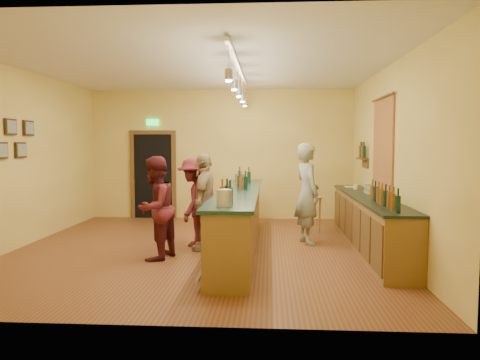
# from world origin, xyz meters

# --- Properties ---
(floor) EXTENTS (7.00, 7.00, 0.00)m
(floor) POSITION_xyz_m (0.00, 0.00, 0.00)
(floor) COLOR brown
(floor) RESTS_ON ground
(ceiling) EXTENTS (6.50, 7.00, 0.02)m
(ceiling) POSITION_xyz_m (0.00, 0.00, 3.20)
(ceiling) COLOR silver
(ceiling) RESTS_ON wall_back
(wall_back) EXTENTS (6.50, 0.02, 3.20)m
(wall_back) POSITION_xyz_m (0.00, 3.50, 1.60)
(wall_back) COLOR gold
(wall_back) RESTS_ON floor
(wall_front) EXTENTS (6.50, 0.02, 3.20)m
(wall_front) POSITION_xyz_m (0.00, -3.50, 1.60)
(wall_front) COLOR gold
(wall_front) RESTS_ON floor
(wall_left) EXTENTS (0.02, 7.00, 3.20)m
(wall_left) POSITION_xyz_m (-3.25, 0.00, 1.60)
(wall_left) COLOR gold
(wall_left) RESTS_ON floor
(wall_right) EXTENTS (0.02, 7.00, 3.20)m
(wall_right) POSITION_xyz_m (3.25, 0.00, 1.60)
(wall_right) COLOR gold
(wall_right) RESTS_ON floor
(doorway) EXTENTS (1.15, 0.09, 2.48)m
(doorway) POSITION_xyz_m (-1.70, 3.47, 1.13)
(doorway) COLOR black
(doorway) RESTS_ON wall_back
(tapestry) EXTENTS (0.03, 1.40, 1.60)m
(tapestry) POSITION_xyz_m (3.23, 0.40, 1.85)
(tapestry) COLOR maroon
(tapestry) RESTS_ON wall_right
(bottle_shelf) EXTENTS (0.17, 0.55, 0.54)m
(bottle_shelf) POSITION_xyz_m (3.17, 1.90, 1.67)
(bottle_shelf) COLOR #4F3217
(bottle_shelf) RESTS_ON wall_right
(back_counter) EXTENTS (0.60, 4.55, 1.27)m
(back_counter) POSITION_xyz_m (2.97, 0.18, 0.49)
(back_counter) COLOR brown
(back_counter) RESTS_ON floor
(tasting_bar) EXTENTS (0.73, 5.10, 1.38)m
(tasting_bar) POSITION_xyz_m (0.68, -0.00, 0.61)
(tasting_bar) COLOR brown
(tasting_bar) RESTS_ON floor
(pendant_track) EXTENTS (0.11, 4.60, 0.50)m
(pendant_track) POSITION_xyz_m (0.68, -0.00, 2.98)
(pendant_track) COLOR silver
(pendant_track) RESTS_ON ceiling
(bartender) EXTENTS (0.64, 0.79, 1.88)m
(bartender) POSITION_xyz_m (1.92, 0.64, 0.94)
(bartender) COLOR gray
(bartender) RESTS_ON floor
(customer_a) EXTENTS (0.85, 0.96, 1.66)m
(customer_a) POSITION_xyz_m (-0.62, -0.75, 0.83)
(customer_a) COLOR #59191E
(customer_a) RESTS_ON floor
(customer_b) EXTENTS (0.50, 1.03, 1.70)m
(customer_b) POSITION_xyz_m (0.08, -0.01, 0.85)
(customer_b) COLOR #997A51
(customer_b) RESTS_ON floor
(customer_c) EXTENTS (0.65, 1.07, 1.61)m
(customer_c) POSITION_xyz_m (-0.17, 0.34, 0.81)
(customer_c) COLOR #59191E
(customer_c) RESTS_ON floor
(bar_stool) EXTENTS (0.37, 0.37, 0.77)m
(bar_stool) POSITION_xyz_m (2.12, 1.61, 0.62)
(bar_stool) COLOR olive
(bar_stool) RESTS_ON floor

